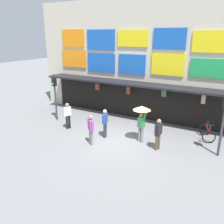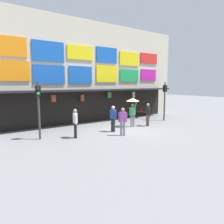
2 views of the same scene
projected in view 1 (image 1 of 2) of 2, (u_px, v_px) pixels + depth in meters
ground_plane at (121, 141)px, 12.98m from camera, size 80.00×80.00×0.00m
shopfront at (152, 61)px, 15.51m from camera, size 18.00×2.60×8.00m
traffic_light_near at (55, 90)px, 15.55m from camera, size 0.33×0.35×3.20m
traffic_light_far at (224, 114)px, 10.73m from camera, size 0.29×0.33×3.20m
bicycle_parked at (207, 133)px, 13.09m from camera, size 1.04×1.32×1.05m
pedestrian_in_blue at (105, 122)px, 13.16m from camera, size 0.29×0.52×1.68m
pedestrian_in_green at (91, 128)px, 12.24m from camera, size 0.46×0.38×1.68m
pedestrian_in_red at (68, 114)px, 14.39m from camera, size 0.32×0.51×1.68m
pedestrian_with_umbrella at (142, 114)px, 12.34m from camera, size 0.96×0.96×2.08m
pedestrian_in_purple at (158, 133)px, 11.69m from camera, size 0.33×0.50×1.68m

